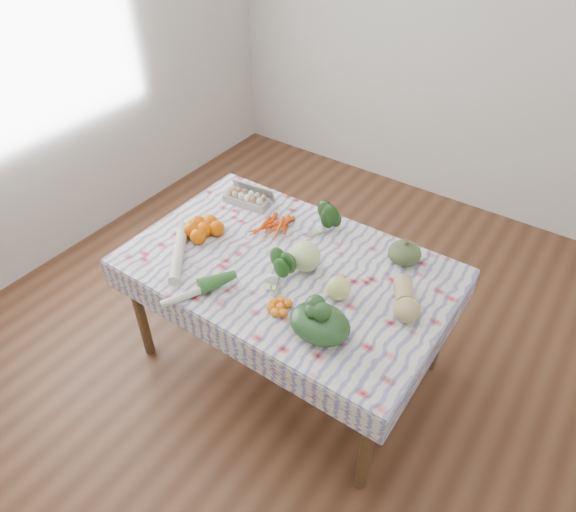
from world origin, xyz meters
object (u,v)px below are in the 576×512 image
object	(u,v)px
butternut_squash	(406,298)
grapefruit	(338,288)
kabocha_squash	(405,253)
cabbage	(305,256)
egg_carton	(246,199)
dining_table	(288,276)

from	to	relation	value
butternut_squash	grapefruit	distance (m)	0.32
kabocha_squash	butternut_squash	distance (m)	0.34
kabocha_squash	cabbage	distance (m)	0.52
kabocha_squash	grapefruit	world-z (taller)	grapefruit
egg_carton	grapefruit	xyz separation A→B (m)	(0.85, -0.37, 0.02)
dining_table	cabbage	bearing A→B (deg)	17.58
dining_table	cabbage	xyz separation A→B (m)	(0.09, 0.03, 0.16)
dining_table	grapefruit	distance (m)	0.37
kabocha_squash	cabbage	bearing A→B (deg)	-138.98
butternut_squash	dining_table	bearing A→B (deg)	155.68
cabbage	grapefruit	size ratio (longest dim) A/B	1.34
cabbage	grapefruit	world-z (taller)	cabbage
cabbage	dining_table	bearing A→B (deg)	-162.42
kabocha_squash	grapefruit	distance (m)	0.45
kabocha_squash	egg_carton	bearing A→B (deg)	-176.72
egg_carton	kabocha_squash	xyz separation A→B (m)	(1.00, 0.06, 0.02)
dining_table	butternut_squash	distance (m)	0.64
butternut_squash	grapefruit	bearing A→B (deg)	172.14
dining_table	egg_carton	bearing A→B (deg)	149.12
butternut_squash	grapefruit	world-z (taller)	butternut_squash
butternut_squash	egg_carton	bearing A→B (deg)	137.78
grapefruit	egg_carton	bearing A→B (deg)	156.66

